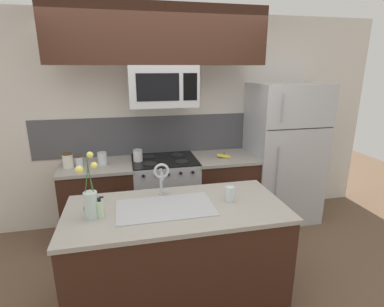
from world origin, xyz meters
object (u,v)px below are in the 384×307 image
(storage_jar_tall, at_px, (68,160))
(dish_soap_bottle, at_px, (100,209))
(drinking_glass, at_px, (230,194))
(storage_jar_squat, at_px, (138,156))
(microwave, at_px, (163,86))
(stove_range, at_px, (165,195))
(refrigerator, at_px, (282,153))
(sink_faucet, at_px, (161,175))
(banana_bunch, at_px, (224,156))
(storage_jar_medium, at_px, (79,161))
(storage_jar_short, at_px, (102,158))
(flower_vase, at_px, (91,200))

(storage_jar_tall, relative_size, dish_soap_bottle, 1.02)
(drinking_glass, bearing_deg, storage_jar_squat, 118.82)
(storage_jar_squat, bearing_deg, microwave, -3.87)
(storage_jar_squat, bearing_deg, drinking_glass, -61.18)
(stove_range, xyz_separation_m, microwave, (0.00, -0.02, 1.31))
(refrigerator, distance_m, sink_faucet, 2.02)
(storage_jar_tall, relative_size, banana_bunch, 0.88)
(storage_jar_squat, bearing_deg, storage_jar_medium, -178.39)
(microwave, relative_size, sink_faucet, 2.43)
(refrigerator, relative_size, banana_bunch, 9.37)
(stove_range, distance_m, storage_jar_tall, 1.19)
(microwave, bearing_deg, storage_jar_short, 178.86)
(dish_soap_bottle, bearing_deg, drinking_glass, 2.82)
(storage_jar_squat, relative_size, dish_soap_bottle, 0.91)
(sink_faucet, xyz_separation_m, flower_vase, (-0.55, -0.24, -0.06))
(stove_range, distance_m, storage_jar_medium, 1.08)
(banana_bunch, bearing_deg, refrigerator, 5.49)
(storage_jar_short, relative_size, flower_vase, 0.29)
(storage_jar_short, relative_size, banana_bunch, 0.76)
(banana_bunch, bearing_deg, flower_vase, -139.68)
(flower_vase, bearing_deg, drinking_glass, 1.80)
(storage_jar_short, xyz_separation_m, flower_vase, (-0.00, -1.27, 0.06))
(storage_jar_short, distance_m, banana_bunch, 1.43)
(storage_jar_tall, xyz_separation_m, dish_soap_bottle, (0.42, -1.26, -0.02))
(stove_range, distance_m, storage_jar_short, 0.88)
(dish_soap_bottle, height_order, drinking_glass, dish_soap_bottle)
(storage_jar_tall, xyz_separation_m, drinking_glass, (1.44, -1.21, -0.02))
(microwave, height_order, drinking_glass, microwave)
(banana_bunch, height_order, drinking_glass, drinking_glass)
(stove_range, xyz_separation_m, storage_jar_medium, (-0.96, -0.02, 0.51))
(storage_jar_medium, xyz_separation_m, dish_soap_bottle, (0.31, -1.28, 0.01))
(storage_jar_tall, xyz_separation_m, flower_vase, (0.36, -1.24, 0.05))
(drinking_glass, bearing_deg, banana_bunch, 73.53)
(microwave, bearing_deg, flower_vase, -119.43)
(storage_jar_medium, relative_size, flower_vase, 0.24)
(storage_jar_short, xyz_separation_m, drinking_glass, (1.08, -1.24, -0.01))
(flower_vase, bearing_deg, storage_jar_squat, 72.59)
(microwave, distance_m, storage_jar_short, 1.06)
(drinking_glass, bearing_deg, microwave, 107.09)
(storage_jar_squat, height_order, sink_faucet, sink_faucet)
(storage_jar_medium, height_order, drinking_glass, drinking_glass)
(stove_range, bearing_deg, dish_soap_bottle, -116.55)
(sink_faucet, bearing_deg, stove_range, 81.31)
(microwave, xyz_separation_m, refrigerator, (1.56, 0.04, -0.88))
(banana_bunch, bearing_deg, drinking_glass, -106.47)
(storage_jar_medium, bearing_deg, banana_bunch, -1.42)
(sink_faucet, distance_m, dish_soap_bottle, 0.57)
(storage_jar_tall, bearing_deg, sink_faucet, -47.55)
(storage_jar_squat, height_order, flower_vase, flower_vase)
(refrigerator, xyz_separation_m, drinking_glass, (-1.18, -1.26, 0.08))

